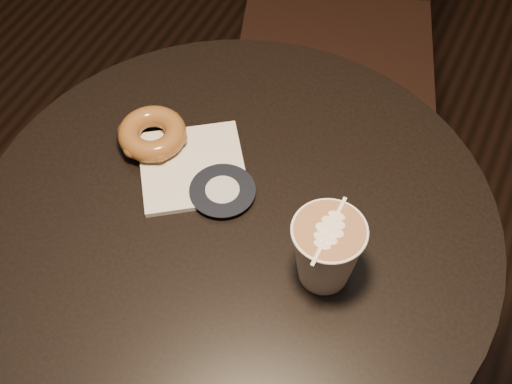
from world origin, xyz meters
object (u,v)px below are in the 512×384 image
at_px(cafe_table, 239,292).
at_px(doughnut, 152,134).
at_px(latte_cup, 326,252).
at_px(pastry_bag, 192,167).

distance_m(cafe_table, doughnut, 0.28).
relative_size(cafe_table, latte_cup, 7.49).
bearing_deg(pastry_bag, doughnut, 132.46).
distance_m(cafe_table, pastry_bag, 0.23).
bearing_deg(pastry_bag, latte_cup, -53.69).
distance_m(pastry_bag, latte_cup, 0.24).
height_order(doughnut, latte_cup, latte_cup).
bearing_deg(cafe_table, pastry_bag, 151.12).
distance_m(pastry_bag, doughnut, 0.07).
height_order(cafe_table, pastry_bag, pastry_bag).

